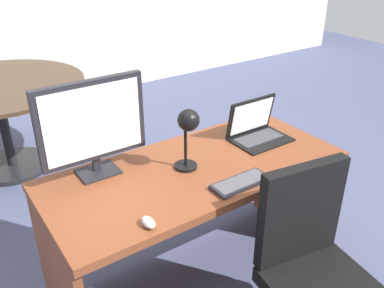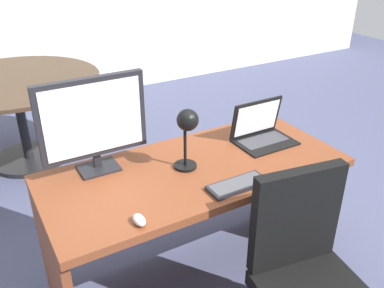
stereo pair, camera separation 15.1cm
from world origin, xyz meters
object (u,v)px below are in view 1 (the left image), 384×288
at_px(desk, 191,196).
at_px(keyboard, 241,183).
at_px(monitor, 92,124).
at_px(office_chair, 313,286).
at_px(laptop, 255,126).
at_px(mouse, 148,222).
at_px(desk_lamp, 188,128).

bearing_deg(desk, keyboard, -74.85).
relative_size(monitor, office_chair, 0.57).
distance_m(monitor, laptop, 0.97).
bearing_deg(office_chair, monitor, 124.19).
bearing_deg(laptop, desk, -174.39).
bearing_deg(monitor, mouse, -89.63).
height_order(mouse, desk_lamp, desk_lamp).
height_order(monitor, office_chair, monitor).
distance_m(monitor, desk_lamp, 0.46).
xyz_separation_m(keyboard, office_chair, (0.10, -0.43, -0.37)).
height_order(desk, keyboard, keyboard).
bearing_deg(laptop, mouse, -157.93).
bearing_deg(desk, office_chair, -75.85).
relative_size(desk_lamp, office_chair, 0.36).
height_order(monitor, desk_lamp, monitor).
xyz_separation_m(laptop, desk_lamp, (-0.54, -0.09, 0.17)).
distance_m(mouse, desk_lamp, 0.54).
bearing_deg(keyboard, desk_lamp, 115.73).
relative_size(keyboard, mouse, 3.54).
relative_size(desk, laptop, 4.76).
relative_size(mouse, desk_lamp, 0.26).
distance_m(desk, monitor, 0.68).
distance_m(keyboard, desk_lamp, 0.37).
xyz_separation_m(laptop, office_chair, (-0.31, -0.78, -0.43)).
bearing_deg(desk_lamp, laptop, 9.41).
bearing_deg(office_chair, mouse, 147.05).
bearing_deg(keyboard, office_chair, -76.56).
relative_size(desk, office_chair, 1.69).
relative_size(laptop, keyboard, 1.10).
xyz_separation_m(keyboard, mouse, (-0.52, -0.02, 0.01)).
distance_m(mouse, office_chair, 0.84).
xyz_separation_m(desk, laptop, (0.49, 0.05, 0.28)).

